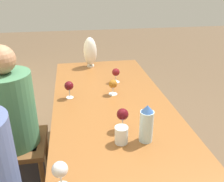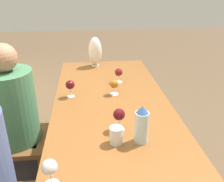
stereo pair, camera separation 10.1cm
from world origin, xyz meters
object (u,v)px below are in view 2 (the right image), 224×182
at_px(wine_glass_2, 50,168).
at_px(wine_glass_3, 119,73).
at_px(water_tumbler, 116,135).
at_px(chair_far, 9,137).
at_px(wine_glass_1, 119,115).
at_px(person_far, 16,118).
at_px(water_bottle, 142,125).
at_px(wine_glass_4, 114,84).
at_px(vase, 95,51).
at_px(wine_glass_0, 70,85).

relative_size(wine_glass_2, wine_glass_3, 1.07).
distance_m(water_tumbler, chair_far, 1.00).
distance_m(wine_glass_2, wine_glass_3, 1.28).
relative_size(wine_glass_1, person_far, 0.12).
bearing_deg(chair_far, wine_glass_3, -67.63).
xyz_separation_m(water_tumbler, wine_glass_1, (0.13, -0.03, 0.05)).
relative_size(water_tumbler, wine_glass_3, 0.79).
xyz_separation_m(water_bottle, person_far, (0.53, 0.85, -0.21)).
bearing_deg(water_tumbler, wine_glass_1, -14.20).
bearing_deg(water_tumbler, water_bottle, -90.68).
distance_m(wine_glass_3, wine_glass_4, 0.26).
relative_size(wine_glass_1, wine_glass_4, 1.16).
height_order(wine_glass_1, chair_far, wine_glass_1).
bearing_deg(wine_glass_1, water_tumbler, 165.80).
distance_m(water_tumbler, person_far, 0.89).
bearing_deg(wine_glass_2, person_far, 24.45).
relative_size(water_bottle, water_tumbler, 2.25).
distance_m(vase, chair_far, 1.20).
bearing_deg(wine_glass_4, wine_glass_1, 176.90).
xyz_separation_m(vase, wine_glass_3, (-0.48, -0.19, -0.07)).
height_order(water_bottle, person_far, person_far).
height_order(vase, chair_far, vase).
height_order(wine_glass_0, wine_glass_3, wine_glass_0).
height_order(water_bottle, wine_glass_1, water_bottle).
height_order(wine_glass_3, wine_glass_4, wine_glass_3).
height_order(water_tumbler, vase, vase).
bearing_deg(chair_far, wine_glass_1, -115.57).
xyz_separation_m(wine_glass_3, person_far, (-0.38, 0.83, -0.19)).
bearing_deg(water_bottle, wine_glass_1, 39.45).
xyz_separation_m(water_tumbler, vase, (1.38, 0.06, 0.11)).
relative_size(wine_glass_3, person_far, 0.11).
bearing_deg(wine_glass_3, wine_glass_4, 164.63).
xyz_separation_m(water_bottle, wine_glass_2, (-0.29, 0.48, -0.01)).
distance_m(wine_glass_0, wine_glass_4, 0.35).
xyz_separation_m(water_tumbler, wine_glass_4, (0.65, -0.06, 0.03)).
xyz_separation_m(wine_glass_3, chair_far, (-0.38, 0.92, -0.36)).
distance_m(vase, wine_glass_3, 0.52).
xyz_separation_m(wine_glass_0, chair_far, (-0.12, 0.50, -0.37)).
height_order(water_tumbler, wine_glass_3, wine_glass_3).
distance_m(wine_glass_2, wine_glass_4, 1.02).
bearing_deg(vase, water_tumbler, -177.60).
xyz_separation_m(vase, person_far, (-0.85, 0.65, -0.26)).
height_order(vase, wine_glass_2, vase).
height_order(wine_glass_4, chair_far, chair_far).
bearing_deg(person_far, wine_glass_3, -65.67).
bearing_deg(water_bottle, wine_glass_0, 33.78).
height_order(wine_glass_0, chair_far, wine_glass_0).
height_order(wine_glass_2, wine_glass_3, wine_glass_2).
xyz_separation_m(water_bottle, vase, (1.38, 0.20, 0.05)).
bearing_deg(vase, person_far, 142.84).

